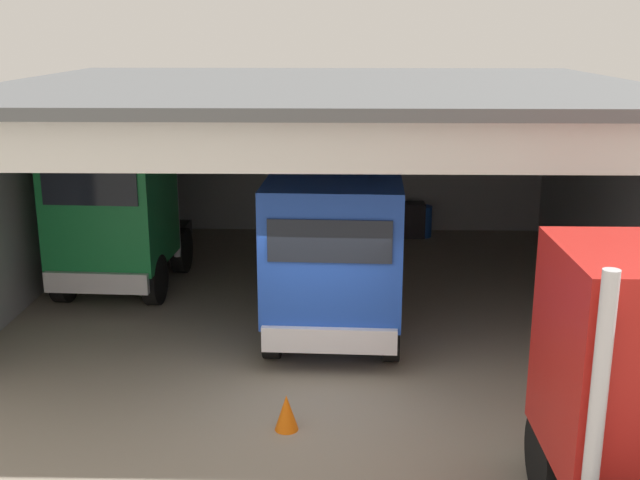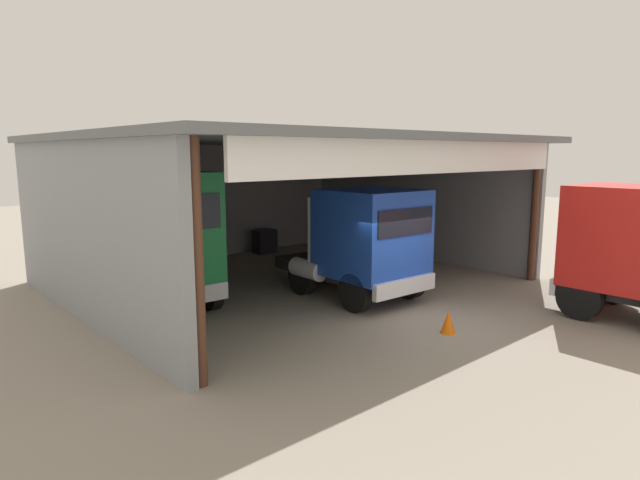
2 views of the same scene
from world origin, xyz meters
name	(u,v)px [view 2 (image 2 of 2)]	position (x,y,z in m)	size (l,w,h in m)	color
ground_plane	(419,318)	(0.00, 0.00, 0.00)	(80.00, 80.00, 0.00)	gray
workshop_shed	(272,179)	(0.00, 6.30, 3.35)	(13.56, 11.77, 4.75)	gray
truck_green_left_bay	(161,239)	(-4.61, 5.08, 1.96)	(2.58, 4.95, 3.76)	#197F3D
truck_blue_center_left_bay	(364,241)	(0.28, 2.25, 1.72)	(2.67, 5.00, 3.23)	#1E47B7
truck_red_center_right_bay	(629,249)	(4.19, -3.44, 1.80)	(2.68, 4.25, 3.57)	red
oil_drum	(271,241)	(2.80, 10.16, 0.45)	(0.58, 0.58, 0.90)	#194CB2
tool_cart	(265,241)	(2.42, 10.13, 0.50)	(0.90, 0.60, 1.00)	black
traffic_cone	(448,322)	(-0.39, -1.17, 0.28)	(0.36, 0.36, 0.56)	orange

